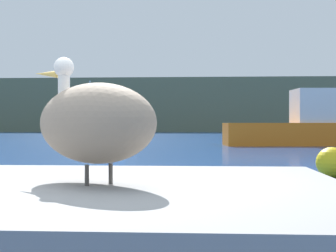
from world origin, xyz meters
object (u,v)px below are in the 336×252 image
at_px(pelican, 93,122).
at_px(fishing_boat_white, 107,125).
at_px(fishing_boat_orange, 309,125).
at_px(mooring_buoy, 332,163).

bearing_deg(pelican, fishing_boat_white, -34.78).
bearing_deg(fishing_boat_orange, mooring_buoy, -105.08).
height_order(pelican, fishing_boat_white, fishing_boat_white).
relative_size(pelican, fishing_boat_white, 0.23).
bearing_deg(mooring_buoy, fishing_boat_white, 107.33).
height_order(fishing_boat_white, mooring_buoy, fishing_boat_white).
bearing_deg(fishing_boat_white, pelican, 122.45).
distance_m(pelican, fishing_boat_white, 40.73).
bearing_deg(fishing_boat_orange, pelican, -110.43).
bearing_deg(mooring_buoy, pelican, -117.40).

